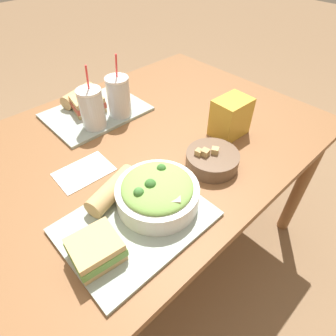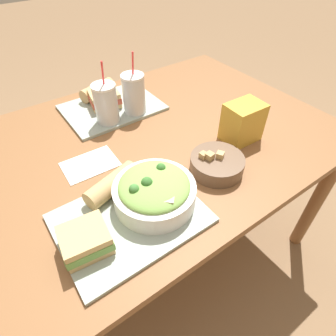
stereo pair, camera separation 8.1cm
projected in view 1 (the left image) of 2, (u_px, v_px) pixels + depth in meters
ground_plane at (144, 248)px, 1.53m from camera, size 12.00×12.00×0.00m
dining_table at (135, 161)px, 1.09m from camera, size 1.49×1.00×0.72m
tray_near at (136, 222)px, 0.78m from camera, size 0.40×0.30×0.01m
tray_far at (96, 112)px, 1.19m from camera, size 0.40×0.30×0.01m
salad_bowl at (157, 192)px, 0.79m from camera, size 0.24×0.24×0.10m
soup_bowl at (212, 159)px, 0.93m from camera, size 0.18×0.18×0.07m
sandwich_near at (96, 250)px, 0.67m from camera, size 0.13×0.12×0.06m
baguette_near at (113, 189)px, 0.82m from camera, size 0.19×0.11×0.06m
sandwich_far at (87, 104)px, 1.16m from camera, size 0.14×0.13×0.06m
baguette_far at (79, 95)px, 1.22m from camera, size 0.17×0.11×0.06m
drink_cup_dark at (92, 110)px, 1.05m from camera, size 0.09×0.09×0.24m
drink_cup_red at (119, 98)px, 1.11m from camera, size 0.09×0.09×0.25m
chip_bag at (231, 117)px, 1.04m from camera, size 0.14×0.10×0.15m
napkin_folded at (84, 172)px, 0.93m from camera, size 0.18×0.13×0.00m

